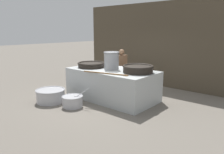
{
  "coord_description": "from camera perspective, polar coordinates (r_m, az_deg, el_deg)",
  "views": [
    {
      "loc": [
        4.75,
        -5.53,
        2.34
      ],
      "look_at": [
        0.0,
        0.0,
        0.77
      ],
      "focal_mm": 35.0,
      "sensor_mm": 36.0,
      "label": 1
    }
  ],
  "objects": [
    {
      "name": "stirring_paddle",
      "position": [
        6.67,
        -1.37,
        0.93
      ],
      "size": [
        1.49,
        0.45,
        0.04
      ],
      "rotation": [
        0.0,
        0.0,
        0.25
      ],
      "color": "brown",
      "rests_on": "hearth_platform"
    },
    {
      "name": "ground_plane",
      "position": [
        7.66,
        0.0,
        -5.62
      ],
      "size": [
        60.0,
        60.0,
        0.0
      ],
      "primitive_type": "plane",
      "color": "slate"
    },
    {
      "name": "stock_pot",
      "position": [
        7.41,
        -0.15,
        4.37
      ],
      "size": [
        0.54,
        0.54,
        0.6
      ],
      "color": "gray",
      "rests_on": "hearth_platform"
    },
    {
      "name": "prep_bowl_meat",
      "position": [
        7.53,
        -15.75,
        -4.53
      ],
      "size": [
        0.96,
        0.96,
        0.43
      ],
      "color": "#B7B7BC",
      "rests_on": "ground_plane"
    },
    {
      "name": "back_wall",
      "position": [
        9.6,
        11.0,
        8.34
      ],
      "size": [
        7.11,
        0.24,
        3.47
      ],
      "primitive_type": "cube",
      "color": "#4C4233",
      "rests_on": "ground_plane"
    },
    {
      "name": "giant_wok_far",
      "position": [
        6.93,
        6.81,
        2.2
      ],
      "size": [
        0.98,
        0.98,
        0.24
      ],
      "color": "black",
      "rests_on": "hearth_platform"
    },
    {
      "name": "prep_bowl_vegetables",
      "position": [
        6.92,
        -10.28,
        -6.11
      ],
      "size": [
        0.77,
        0.65,
        0.6
      ],
      "color": "#B7B7BC",
      "rests_on": "ground_plane"
    },
    {
      "name": "cook",
      "position": [
        8.81,
        2.48,
        2.52
      ],
      "size": [
        0.44,
        0.63,
        1.6
      ],
      "rotation": [
        0.0,
        0.0,
        2.92
      ],
      "color": "brown",
      "rests_on": "ground_plane"
    },
    {
      "name": "hearth_platform",
      "position": [
        7.52,
        0.0,
        -1.91
      ],
      "size": [
        3.03,
        1.59,
        1.02
      ],
      "color": "#B2B7B7",
      "rests_on": "ground_plane"
    },
    {
      "name": "giant_wok_near",
      "position": [
        7.92,
        -5.45,
        3.26
      ],
      "size": [
        0.98,
        0.98,
        0.18
      ],
      "color": "black",
      "rests_on": "hearth_platform"
    }
  ]
}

